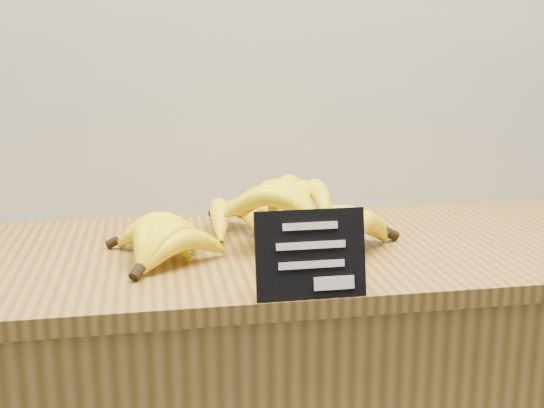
{
  "coord_description": "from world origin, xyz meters",
  "views": [
    {
      "loc": [
        -0.39,
        1.59,
        1.29
      ],
      "look_at": [
        -0.19,
        2.7,
        1.02
      ],
      "focal_mm": 45.0,
      "sensor_mm": 36.0,
      "label": 1
    }
  ],
  "objects": [
    {
      "name": "counter_top",
      "position": [
        -0.19,
        2.75,
        0.92
      ],
      "size": [
        1.38,
        0.54,
        0.03
      ],
      "primitive_type": "cube",
      "color": "olive",
      "rests_on": "counter"
    },
    {
      "name": "chalkboard_sign",
      "position": [
        -0.17,
        2.5,
        0.99
      ],
      "size": [
        0.16,
        0.03,
        0.13
      ],
      "primitive_type": "cube",
      "rotation": [
        -0.21,
        0.0,
        0.0
      ],
      "color": "black",
      "rests_on": "counter_top"
    },
    {
      "name": "banana_pile",
      "position": [
        -0.21,
        2.75,
        0.98
      ],
      "size": [
        0.55,
        0.35,
        0.12
      ],
      "color": "#FFED0A",
      "rests_on": "counter_top"
    }
  ]
}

